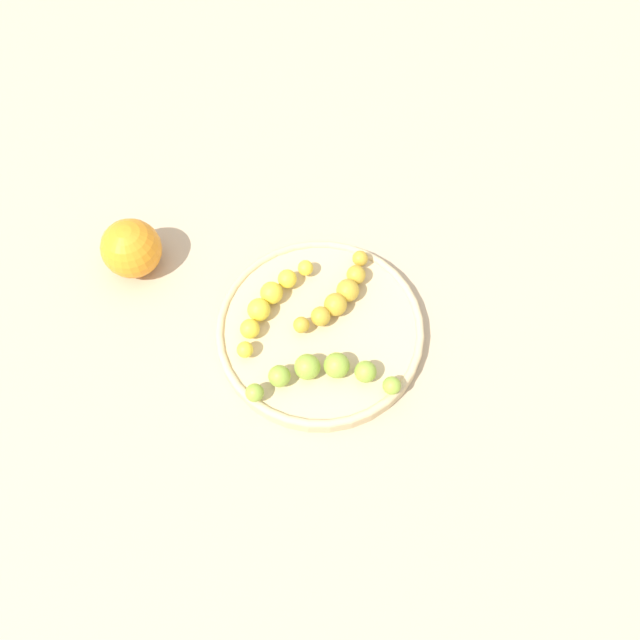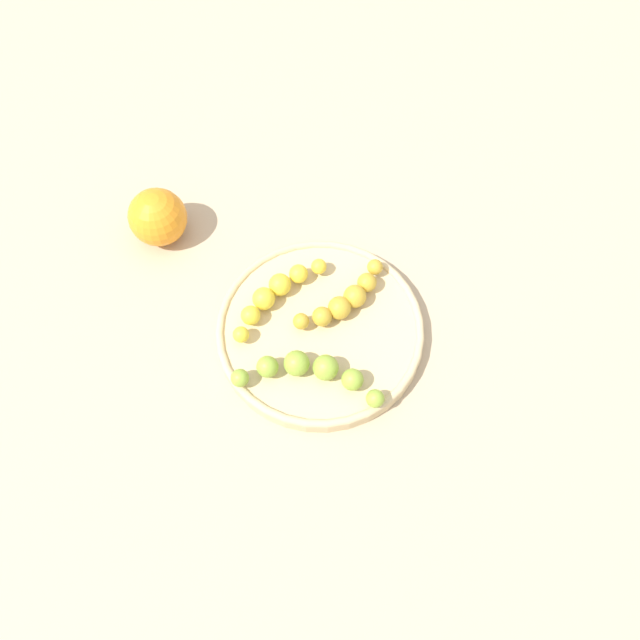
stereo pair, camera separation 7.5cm
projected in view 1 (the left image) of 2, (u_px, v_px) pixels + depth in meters
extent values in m
plane|color=tan|center=(320.00, 334.00, 0.79)|extent=(2.40, 2.40, 0.00)
cylinder|color=#D1B784|center=(320.00, 331.00, 0.78)|extent=(0.25, 0.25, 0.02)
torus|color=#D1B784|center=(320.00, 328.00, 0.77)|extent=(0.25, 0.25, 0.01)
sphere|color=#8CAD38|center=(392.00, 386.00, 0.72)|extent=(0.02, 0.02, 0.02)
sphere|color=#8CAD38|center=(365.00, 372.00, 0.73)|extent=(0.03, 0.03, 0.03)
sphere|color=#8CAD38|center=(337.00, 365.00, 0.73)|extent=(0.03, 0.03, 0.03)
sphere|color=#8CAD38|center=(307.00, 367.00, 0.73)|extent=(0.03, 0.03, 0.03)
sphere|color=#8CAD38|center=(279.00, 376.00, 0.72)|extent=(0.03, 0.03, 0.03)
sphere|color=#8CAD38|center=(255.00, 393.00, 0.71)|extent=(0.02, 0.02, 0.02)
sphere|color=gold|center=(301.00, 325.00, 0.76)|extent=(0.02, 0.02, 0.02)
sphere|color=gold|center=(320.00, 316.00, 0.76)|extent=(0.02, 0.02, 0.02)
sphere|color=gold|center=(336.00, 304.00, 0.77)|extent=(0.03, 0.03, 0.03)
sphere|color=gold|center=(348.00, 290.00, 0.78)|extent=(0.03, 0.03, 0.03)
sphere|color=gold|center=(356.00, 275.00, 0.79)|extent=(0.02, 0.02, 0.02)
sphere|color=gold|center=(360.00, 258.00, 0.80)|extent=(0.02, 0.02, 0.02)
sphere|color=yellow|center=(305.00, 268.00, 0.79)|extent=(0.02, 0.02, 0.02)
sphere|color=yellow|center=(287.00, 279.00, 0.79)|extent=(0.02, 0.02, 0.02)
sphere|color=yellow|center=(271.00, 293.00, 0.78)|extent=(0.03, 0.03, 0.03)
sphere|color=yellow|center=(259.00, 310.00, 0.76)|extent=(0.03, 0.03, 0.03)
sphere|color=yellow|center=(250.00, 329.00, 0.75)|extent=(0.02, 0.02, 0.02)
sphere|color=yellow|center=(245.00, 350.00, 0.74)|extent=(0.02, 0.02, 0.02)
sphere|color=orange|center=(131.00, 248.00, 0.80)|extent=(0.08, 0.08, 0.08)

